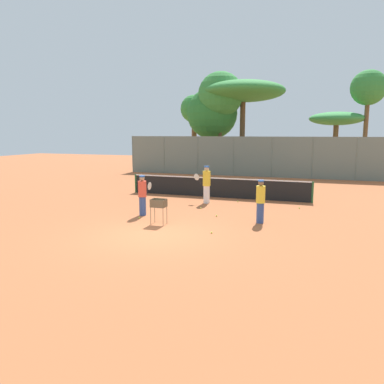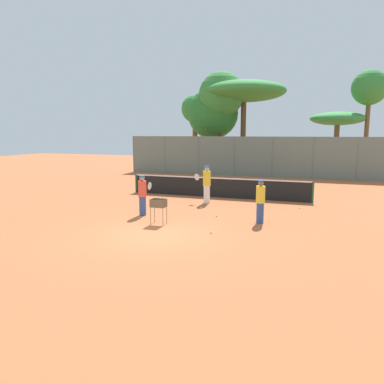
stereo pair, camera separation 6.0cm
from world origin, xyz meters
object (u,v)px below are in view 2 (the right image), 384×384
at_px(player_red_cap, 143,195).
at_px(parked_car, 273,166).
at_px(player_white_outfit, 260,201).
at_px(tennis_net, 217,187).
at_px(ball_cart, 158,205).
at_px(player_yellow_shirt, 207,184).

height_order(player_red_cap, parked_car, player_red_cap).
bearing_deg(player_white_outfit, parked_car, 3.08).
relative_size(tennis_net, player_red_cap, 5.87).
distance_m(player_red_cap, ball_cart, 1.75).
bearing_deg(ball_cart, tennis_net, 85.72).
bearing_deg(ball_cart, player_red_cap, 137.03).
relative_size(tennis_net, parked_car, 2.36).
xyz_separation_m(tennis_net, player_yellow_shirt, (-0.05, -1.79, 0.40)).
xyz_separation_m(player_yellow_shirt, parked_car, (1.32, 14.52, -0.29)).
height_order(tennis_net, ball_cart, tennis_net).
distance_m(ball_cart, parked_car, 19.31).
distance_m(tennis_net, player_red_cap, 5.60).
height_order(player_yellow_shirt, ball_cart, player_yellow_shirt).
bearing_deg(parked_car, player_yellow_shirt, -95.18).
height_order(player_white_outfit, ball_cart, player_white_outfit).
height_order(player_red_cap, ball_cart, player_red_cap).
bearing_deg(player_yellow_shirt, tennis_net, -83.01).
height_order(ball_cart, parked_car, parked_car).
relative_size(player_yellow_shirt, parked_car, 0.44).
bearing_deg(player_white_outfit, ball_cart, 109.42).
height_order(tennis_net, player_white_outfit, player_white_outfit).
bearing_deg(ball_cart, player_yellow_shirt, 84.67).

